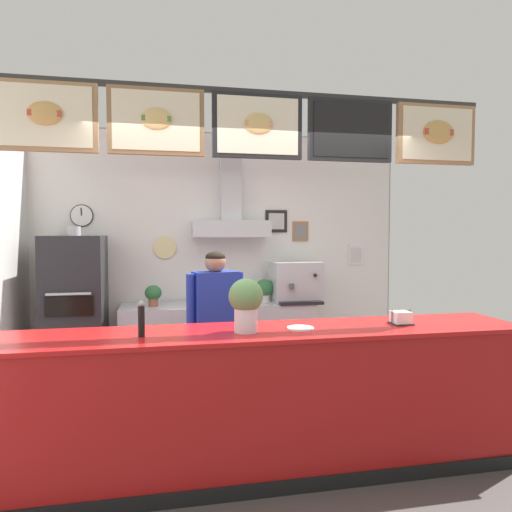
% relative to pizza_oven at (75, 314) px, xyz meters
% --- Properties ---
extents(ground_plane, '(5.46, 5.46, 0.00)m').
position_rel_pizza_oven_xyz_m(ground_plane, '(1.64, -1.70, -0.85)').
color(ground_plane, '#3F3A38').
extents(back_wall_assembly, '(4.55, 2.44, 2.95)m').
position_rel_pizza_oven_xyz_m(back_wall_assembly, '(1.65, 0.38, 0.72)').
color(back_wall_assembly, gray).
rests_on(back_wall_assembly, ground_plane).
extents(service_counter, '(3.87, 0.69, 1.03)m').
position_rel_pizza_oven_xyz_m(service_counter, '(1.64, -2.06, -0.33)').
color(service_counter, maroon).
rests_on(service_counter, ground_plane).
extents(back_prep_counter, '(2.23, 0.61, 0.89)m').
position_rel_pizza_oven_xyz_m(back_prep_counter, '(1.57, 0.12, -0.41)').
color(back_prep_counter, '#B7BABF').
rests_on(back_prep_counter, ground_plane).
extents(pizza_oven, '(0.62, 0.69, 1.79)m').
position_rel_pizza_oven_xyz_m(pizza_oven, '(0.00, 0.00, 0.00)').
color(pizza_oven, '#232326').
rests_on(pizza_oven, ground_plane).
extents(shop_worker, '(0.55, 0.31, 1.55)m').
position_rel_pizza_oven_xyz_m(shop_worker, '(1.41, -0.95, -0.01)').
color(shop_worker, '#232328').
rests_on(shop_worker, ground_plane).
extents(espresso_machine, '(0.58, 0.51, 0.49)m').
position_rel_pizza_oven_xyz_m(espresso_machine, '(2.50, 0.10, 0.28)').
color(espresso_machine, '#B7BABF').
rests_on(espresso_machine, back_prep_counter).
extents(potted_basil, '(0.19, 0.19, 0.24)m').
position_rel_pizza_oven_xyz_m(potted_basil, '(0.82, 0.08, 0.18)').
color(potted_basil, '#9E563D').
rests_on(potted_basil, back_prep_counter).
extents(potted_oregano, '(0.23, 0.23, 0.28)m').
position_rel_pizza_oven_xyz_m(potted_oregano, '(2.13, 0.14, 0.20)').
color(potted_oregano, beige).
rests_on(potted_oregano, back_prep_counter).
extents(potted_rosemary, '(0.21, 0.21, 0.24)m').
position_rel_pizza_oven_xyz_m(potted_rosemary, '(1.57, 0.15, 0.17)').
color(potted_rosemary, '#9E563D').
rests_on(potted_rosemary, back_prep_counter).
extents(basil_vase, '(0.24, 0.24, 0.38)m').
position_rel_pizza_oven_xyz_m(basil_vase, '(1.50, -2.10, 0.39)').
color(basil_vase, silver).
rests_on(basil_vase, service_counter).
extents(napkin_holder, '(0.16, 0.15, 0.11)m').
position_rel_pizza_oven_xyz_m(napkin_holder, '(2.70, -2.06, 0.23)').
color(napkin_holder, '#262628').
rests_on(napkin_holder, service_counter).
extents(condiment_plate, '(0.19, 0.19, 0.01)m').
position_rel_pizza_oven_xyz_m(condiment_plate, '(1.90, -2.08, 0.19)').
color(condiment_plate, white).
rests_on(condiment_plate, service_counter).
extents(pepper_grinder, '(0.04, 0.04, 0.24)m').
position_rel_pizza_oven_xyz_m(pepper_grinder, '(0.79, -2.11, 0.30)').
color(pepper_grinder, black).
rests_on(pepper_grinder, service_counter).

